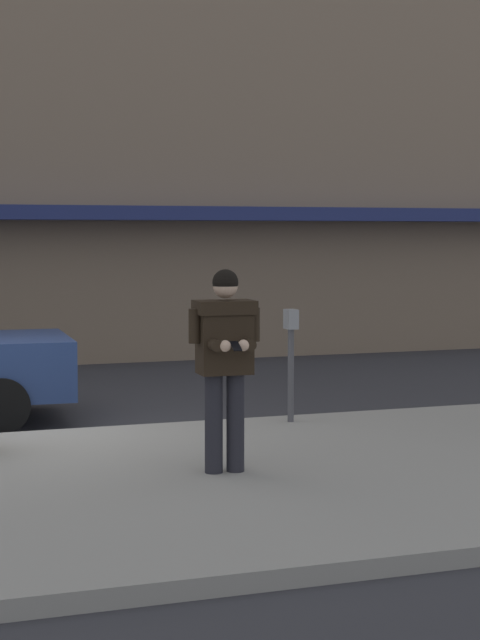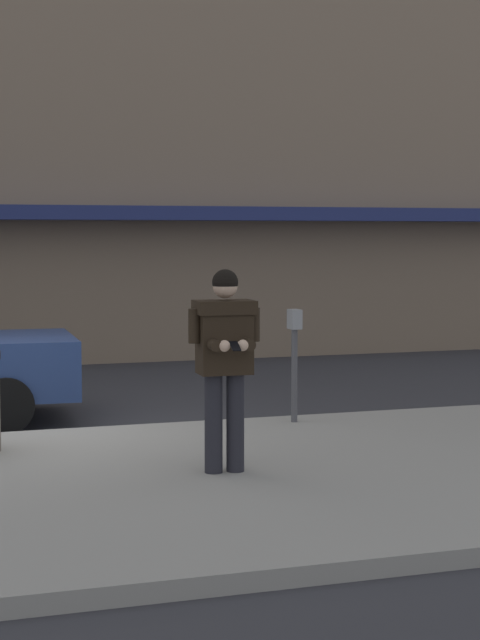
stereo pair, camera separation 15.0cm
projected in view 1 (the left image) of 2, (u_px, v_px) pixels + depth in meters
sidewalk at (151, 488)px, 9.20m from camera, size 32.00×5.30×0.14m
curb_paint_line at (86, 436)px, 11.93m from camera, size 28.00×0.12×0.01m
man_texting_on_phone at (225, 348)px, 9.40m from camera, size 0.65×0.59×1.81m
parking_meter at (291, 348)px, 11.96m from camera, size 0.12×0.18×1.27m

